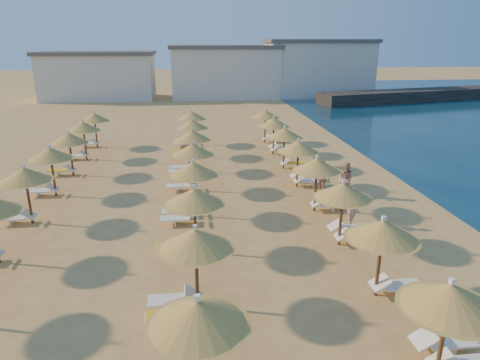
{
  "coord_description": "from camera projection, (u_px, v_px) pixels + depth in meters",
  "views": [
    {
      "loc": [
        -2.44,
        -16.5,
        8.12
      ],
      "look_at": [
        -0.14,
        4.0,
        1.3
      ],
      "focal_mm": 32.0,
      "sensor_mm": 36.0,
      "label": 1
    }
  ],
  "objects": [
    {
      "name": "ground",
      "position": [
        254.0,
        238.0,
        18.37
      ],
      "size": [
        220.0,
        220.0,
        0.0
      ],
      "primitive_type": "plane",
      "color": "tan",
      "rests_on": "ground"
    },
    {
      "name": "parasol_row_inland",
      "position": [
        39.0,
        164.0,
        20.82
      ],
      "size": [
        2.41,
        28.28,
        2.85
      ],
      "color": "brown",
      "rests_on": "ground"
    },
    {
      "name": "beachgoer_c",
      "position": [
        322.0,
        177.0,
        23.31
      ],
      "size": [
        0.96,
        1.21,
        1.92
      ],
      "primitive_type": "imported",
      "rotation": [
        0.0,
        0.0,
        -1.05
      ],
      "color": "tan",
      "rests_on": "ground"
    },
    {
      "name": "beachgoer_a",
      "position": [
        351.0,
        207.0,
        19.31
      ],
      "size": [
        0.68,
        0.79,
        1.82
      ],
      "primitive_type": "imported",
      "rotation": [
        0.0,
        0.0,
        -2.0
      ],
      "color": "tan",
      "rests_on": "ground"
    },
    {
      "name": "loungers",
      "position": [
        207.0,
        219.0,
        19.38
      ],
      "size": [
        16.52,
        33.91,
        0.66
      ],
      "color": "white",
      "rests_on": "ground"
    },
    {
      "name": "jetty",
      "position": [
        419.0,
        95.0,
        58.98
      ],
      "size": [
        30.14,
        10.6,
        1.5
      ],
      "primitive_type": "cube",
      "rotation": [
        0.0,
        0.0,
        0.23
      ],
      "color": "black",
      "rests_on": "ground"
    },
    {
      "name": "hotel_blocks",
      "position": [
        224.0,
        71.0,
        61.74
      ],
      "size": [
        47.11,
        8.65,
        8.1
      ],
      "color": "silver",
      "rests_on": "ground"
    },
    {
      "name": "beachgoer_b",
      "position": [
        346.0,
        180.0,
        22.8
      ],
      "size": [
        1.17,
        1.18,
        1.92
      ],
      "primitive_type": "imported",
      "rotation": [
        0.0,
        0.0,
        -0.83
      ],
      "color": "tan",
      "rests_on": "ground"
    },
    {
      "name": "parasol_row_east",
      "position": [
        329.0,
        178.0,
        18.76
      ],
      "size": [
        2.41,
        35.67,
        2.85
      ],
      "color": "brown",
      "rests_on": "ground"
    },
    {
      "name": "parasol_row_west",
      "position": [
        194.0,
        182.0,
        18.13
      ],
      "size": [
        2.41,
        35.67,
        2.85
      ],
      "color": "brown",
      "rests_on": "ground"
    }
  ]
}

